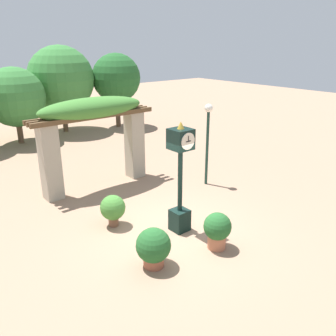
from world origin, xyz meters
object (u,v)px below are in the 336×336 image
potted_plant_near_right (217,229)px  lamp_post (208,130)px  pedestal_clock (180,176)px  potted_plant_near_left (153,247)px  potted_plant_far_left (113,208)px

potted_plant_near_right → lamp_post: (2.81, 3.17, 1.46)m
pedestal_clock → potted_plant_near_right: 1.66m
potted_plant_near_left → pedestal_clock: bearing=29.3°
potted_plant_near_left → potted_plant_near_right: (1.68, -0.39, 0.02)m
potted_plant_near_right → lamp_post: 4.48m
pedestal_clock → potted_plant_far_left: 2.14m
potted_plant_far_left → potted_plant_near_right: bearing=-61.9°
pedestal_clock → potted_plant_near_right: (0.12, -1.27, -1.07)m
potted_plant_near_left → lamp_post: bearing=31.7°
potted_plant_near_right → lamp_post: lamp_post is taller
potted_plant_near_right → potted_plant_far_left: size_ratio=1.04×
pedestal_clock → potted_plant_near_left: size_ratio=3.20×
potted_plant_near_left → lamp_post: size_ratio=0.33×
potted_plant_near_right → potted_plant_far_left: potted_plant_near_right is taller
potted_plant_near_left → potted_plant_near_right: potted_plant_near_right is taller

